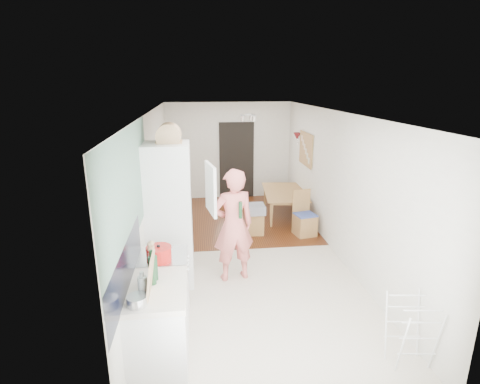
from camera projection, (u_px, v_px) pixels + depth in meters
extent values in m
cube|color=beige|center=(247.00, 254.00, 6.73)|extent=(3.20, 7.00, 0.01)
cube|color=#5F2E11|center=(236.00, 218.00, 8.49)|extent=(3.20, 3.30, 0.01)
cube|color=gray|center=(129.00, 188.00, 4.12)|extent=(0.02, 3.00, 1.30)
cube|color=black|center=(127.00, 269.00, 3.80)|extent=(0.02, 1.90, 0.50)
cube|color=black|center=(237.00, 161.00, 9.79)|extent=(0.90, 0.04, 2.00)
cube|color=silver|center=(159.00, 327.00, 4.03)|extent=(0.60, 0.90, 0.86)
cube|color=beige|center=(157.00, 290.00, 3.90)|extent=(0.62, 0.92, 0.06)
cube|color=silver|center=(165.00, 290.00, 4.74)|extent=(0.60, 0.60, 0.88)
cube|color=silver|center=(162.00, 257.00, 4.62)|extent=(0.60, 0.60, 0.04)
cube|color=silver|center=(169.00, 215.00, 5.54)|extent=(0.66, 0.66, 2.15)
cube|color=silver|center=(211.00, 189.00, 5.19)|extent=(0.14, 0.56, 0.70)
cube|color=white|center=(189.00, 184.00, 5.44)|extent=(0.02, 0.52, 0.66)
cube|color=tan|center=(306.00, 149.00, 8.28)|extent=(0.03, 0.90, 0.70)
cube|color=olive|center=(305.00, 149.00, 8.28)|extent=(0.00, 0.94, 0.74)
cone|color=maroon|center=(297.00, 136.00, 8.84)|extent=(0.18, 0.18, 0.16)
imported|color=#DB6E68|center=(233.00, 216.00, 5.63)|extent=(0.85, 0.65, 2.09)
imported|color=olive|center=(286.00, 205.00, 8.62)|extent=(0.90, 1.46, 0.49)
cube|color=gray|center=(255.00, 209.00, 7.45)|extent=(0.39, 0.39, 0.18)
cylinder|color=red|center=(159.00, 254.00, 4.45)|extent=(0.37, 0.37, 0.18)
cylinder|color=silver|center=(137.00, 301.00, 3.56)|extent=(0.25, 0.25, 0.10)
cylinder|color=#173C1F|center=(240.00, 210.00, 5.45)|extent=(0.05, 0.05, 0.25)
cylinder|color=#173C1F|center=(152.00, 271.00, 3.91)|extent=(0.09, 0.09, 0.31)
cylinder|color=#173C1F|center=(155.00, 268.00, 4.00)|extent=(0.07, 0.07, 0.28)
cylinder|color=silver|center=(143.00, 287.00, 3.69)|extent=(0.10, 0.10, 0.22)
cylinder|color=tan|center=(152.00, 255.00, 4.36)|extent=(0.07, 0.07, 0.23)
cylinder|color=tan|center=(151.00, 255.00, 4.36)|extent=(0.06, 0.06, 0.22)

